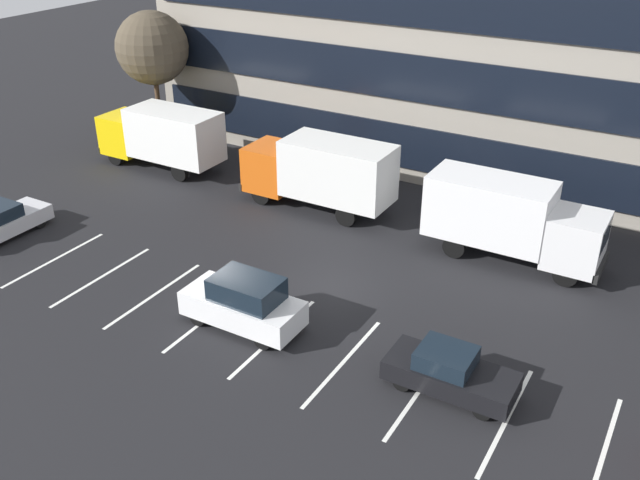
{
  "coord_description": "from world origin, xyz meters",
  "views": [
    {
      "loc": [
        11.71,
        -20.88,
        14.66
      ],
      "look_at": [
        -0.99,
        0.9,
        1.4
      ],
      "focal_mm": 39.5,
      "sensor_mm": 36.0,
      "label": 1
    }
  ],
  "objects_px": {
    "box_truck_orange": "(320,170)",
    "bare_tree": "(152,48)",
    "suv_white": "(244,303)",
    "sedan_silver": "(2,221)",
    "sedan_black": "(450,372)",
    "box_truck_white": "(511,217)",
    "box_truck_yellow": "(162,135)"
  },
  "relations": [
    {
      "from": "sedan_silver",
      "to": "box_truck_yellow",
      "type": "bearing_deg",
      "value": 85.58
    },
    {
      "from": "box_truck_white",
      "to": "sedan_silver",
      "type": "relative_size",
      "value": 1.77
    },
    {
      "from": "box_truck_orange",
      "to": "sedan_black",
      "type": "height_order",
      "value": "box_truck_orange"
    },
    {
      "from": "box_truck_white",
      "to": "sedan_black",
      "type": "xyz_separation_m",
      "value": [
        1.02,
        -9.36,
        -1.23
      ]
    },
    {
      "from": "suv_white",
      "to": "bare_tree",
      "type": "bearing_deg",
      "value": 139.76
    },
    {
      "from": "sedan_silver",
      "to": "bare_tree",
      "type": "relative_size",
      "value": 0.54
    },
    {
      "from": "box_truck_white",
      "to": "bare_tree",
      "type": "distance_m",
      "value": 22.93
    },
    {
      "from": "suv_white",
      "to": "bare_tree",
      "type": "relative_size",
      "value": 0.57
    },
    {
      "from": "sedan_black",
      "to": "suv_white",
      "type": "distance_m",
      "value": 7.69
    },
    {
      "from": "box_truck_yellow",
      "to": "suv_white",
      "type": "relative_size",
      "value": 1.66
    },
    {
      "from": "sedan_silver",
      "to": "bare_tree",
      "type": "xyz_separation_m",
      "value": [
        -2.09,
        12.96,
        4.99
      ]
    },
    {
      "from": "box_truck_orange",
      "to": "bare_tree",
      "type": "relative_size",
      "value": 0.97
    },
    {
      "from": "sedan_black",
      "to": "bare_tree",
      "type": "height_order",
      "value": "bare_tree"
    },
    {
      "from": "sedan_silver",
      "to": "suv_white",
      "type": "distance_m",
      "value": 13.59
    },
    {
      "from": "box_truck_yellow",
      "to": "box_truck_orange",
      "type": "distance_m",
      "value": 10.11
    },
    {
      "from": "box_truck_yellow",
      "to": "box_truck_orange",
      "type": "height_order",
      "value": "box_truck_orange"
    },
    {
      "from": "box_truck_orange",
      "to": "sedan_silver",
      "type": "relative_size",
      "value": 1.81
    },
    {
      "from": "sedan_silver",
      "to": "suv_white",
      "type": "bearing_deg",
      "value": -1.28
    },
    {
      "from": "box_truck_yellow",
      "to": "box_truck_orange",
      "type": "bearing_deg",
      "value": -1.17
    },
    {
      "from": "sedan_black",
      "to": "suv_white",
      "type": "height_order",
      "value": "suv_white"
    },
    {
      "from": "box_truck_white",
      "to": "box_truck_orange",
      "type": "height_order",
      "value": "box_truck_orange"
    },
    {
      "from": "box_truck_white",
      "to": "box_truck_orange",
      "type": "distance_m",
      "value": 9.37
    },
    {
      "from": "box_truck_white",
      "to": "bare_tree",
      "type": "xyz_separation_m",
      "value": [
        -22.33,
        3.56,
        3.76
      ]
    },
    {
      "from": "box_truck_white",
      "to": "suv_white",
      "type": "bearing_deg",
      "value": -124.48
    },
    {
      "from": "sedan_black",
      "to": "bare_tree",
      "type": "bearing_deg",
      "value": 151.03
    },
    {
      "from": "box_truck_white",
      "to": "bare_tree",
      "type": "bearing_deg",
      "value": 170.94
    },
    {
      "from": "box_truck_orange",
      "to": "sedan_black",
      "type": "xyz_separation_m",
      "value": [
        10.38,
        -9.72,
        -1.28
      ]
    },
    {
      "from": "box_truck_yellow",
      "to": "sedan_black",
      "type": "xyz_separation_m",
      "value": [
        20.49,
        -9.92,
        -1.22
      ]
    },
    {
      "from": "suv_white",
      "to": "bare_tree",
      "type": "height_order",
      "value": "bare_tree"
    },
    {
      "from": "sedan_silver",
      "to": "box_truck_orange",
      "type": "bearing_deg",
      "value": 41.87
    },
    {
      "from": "box_truck_white",
      "to": "box_truck_orange",
      "type": "xyz_separation_m",
      "value": [
        -9.36,
        0.35,
        0.05
      ]
    },
    {
      "from": "box_truck_yellow",
      "to": "bare_tree",
      "type": "xyz_separation_m",
      "value": [
        -2.86,
        3.0,
        3.77
      ]
    }
  ]
}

